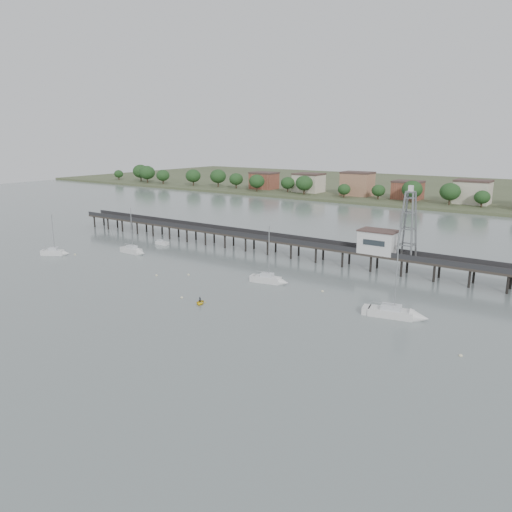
% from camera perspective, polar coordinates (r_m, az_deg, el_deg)
% --- Properties ---
extents(ground_plane, '(500.00, 500.00, 0.00)m').
position_cam_1_polar(ground_plane, '(84.70, -19.31, -7.71)').
color(ground_plane, slate).
rests_on(ground_plane, ground).
extents(pier, '(150.00, 5.00, 5.50)m').
position_cam_1_polar(pier, '(126.18, 3.13, 1.74)').
color(pier, '#2D2823').
rests_on(pier, ground).
extents(pier_building, '(8.40, 5.40, 5.30)m').
position_cam_1_polar(pier_building, '(114.58, 13.79, 1.62)').
color(pier_building, silver).
rests_on(pier_building, ground).
extents(lattice_tower, '(3.20, 3.20, 15.50)m').
position_cam_1_polar(lattice_tower, '(111.62, 17.01, 3.42)').
color(lattice_tower, slate).
rests_on(lattice_tower, ground).
extents(sailboat_d, '(10.18, 4.81, 16.03)m').
position_cam_1_polar(sailboat_d, '(87.17, 16.29, -6.43)').
color(sailboat_d, silver).
rests_on(sailboat_d, ground).
extents(sailboat_b, '(7.53, 2.23, 12.49)m').
position_cam_1_polar(sailboat_b, '(132.40, -13.68, 0.54)').
color(sailboat_b, silver).
rests_on(sailboat_b, ground).
extents(sailboat_a, '(6.53, 5.17, 10.98)m').
position_cam_1_polar(sailboat_a, '(136.77, -21.78, 0.36)').
color(sailboat_a, silver).
rests_on(sailboat_a, ground).
extents(sailboat_c, '(7.84, 3.57, 12.56)m').
position_cam_1_polar(sailboat_c, '(102.97, 1.86, -2.78)').
color(sailboat_c, silver).
rests_on(sailboat_c, ground).
extents(white_tender, '(3.90, 1.85, 1.48)m').
position_cam_1_polar(white_tender, '(141.78, -10.70, 1.46)').
color(white_tender, silver).
rests_on(white_tender, ground).
extents(yellow_dinghy, '(1.92, 1.38, 2.64)m').
position_cam_1_polar(yellow_dinghy, '(91.34, -6.41, -5.44)').
color(yellow_dinghy, yellow).
rests_on(yellow_dinghy, ground).
extents(dinghy_occupant, '(0.76, 1.17, 0.26)m').
position_cam_1_polar(dinghy_occupant, '(91.34, -6.41, -5.44)').
color(dinghy_occupant, black).
rests_on(dinghy_occupant, ground).
extents(mooring_buoys, '(96.41, 19.34, 0.39)m').
position_cam_1_polar(mooring_buoys, '(101.42, -5.24, -3.42)').
color(mooring_buoys, beige).
rests_on(mooring_buoys, ground).
extents(far_shore, '(500.00, 170.00, 10.40)m').
position_cam_1_polar(far_shore, '(293.03, 22.40, 6.95)').
color(far_shore, '#475133').
rests_on(far_shore, ground).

